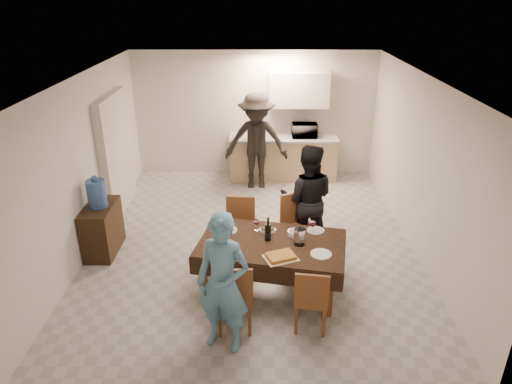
# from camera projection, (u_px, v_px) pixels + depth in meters

# --- Properties ---
(floor) EXTENTS (5.00, 6.00, 0.02)m
(floor) POSITION_uv_depth(u_px,v_px,m) (253.00, 241.00, 7.33)
(floor) COLOR #A8A9A4
(floor) RESTS_ON ground
(ceiling) EXTENTS (5.00, 6.00, 0.02)m
(ceiling) POSITION_uv_depth(u_px,v_px,m) (252.00, 78.00, 6.26)
(ceiling) COLOR white
(ceiling) RESTS_ON wall_back
(wall_back) EXTENTS (5.00, 0.02, 2.60)m
(wall_back) POSITION_uv_depth(u_px,v_px,m) (254.00, 114.00, 9.53)
(wall_back) COLOR silver
(wall_back) RESTS_ON floor
(wall_front) EXTENTS (5.00, 0.02, 2.60)m
(wall_front) POSITION_uv_depth(u_px,v_px,m) (248.00, 287.00, 4.07)
(wall_front) COLOR silver
(wall_front) RESTS_ON floor
(wall_left) EXTENTS (0.02, 6.00, 2.60)m
(wall_left) POSITION_uv_depth(u_px,v_px,m) (85.00, 165.00, 6.82)
(wall_left) COLOR silver
(wall_left) RESTS_ON floor
(wall_right) EXTENTS (0.02, 6.00, 2.60)m
(wall_right) POSITION_uv_depth(u_px,v_px,m) (420.00, 166.00, 6.78)
(wall_right) COLOR silver
(wall_right) RESTS_ON floor
(stub_partition) EXTENTS (0.15, 1.40, 2.10)m
(stub_partition) POSITION_uv_depth(u_px,v_px,m) (116.00, 154.00, 8.01)
(stub_partition) COLOR silver
(stub_partition) RESTS_ON floor
(kitchen_base_cabinet) EXTENTS (2.20, 0.60, 0.86)m
(kitchen_base_cabinet) POSITION_uv_depth(u_px,v_px,m) (283.00, 159.00, 9.59)
(kitchen_base_cabinet) COLOR tan
(kitchen_base_cabinet) RESTS_ON floor
(kitchen_worktop) EXTENTS (2.24, 0.64, 0.05)m
(kitchen_worktop) POSITION_uv_depth(u_px,v_px,m) (283.00, 138.00, 9.41)
(kitchen_worktop) COLOR #9F9F9A
(kitchen_worktop) RESTS_ON kitchen_base_cabinet
(upper_cabinet) EXTENTS (1.20, 0.34, 0.70)m
(upper_cabinet) POSITION_uv_depth(u_px,v_px,m) (299.00, 90.00, 9.14)
(upper_cabinet) COLOR white
(upper_cabinet) RESTS_ON wall_back
(dining_table) EXTENTS (2.04, 1.42, 0.73)m
(dining_table) POSITION_uv_depth(u_px,v_px,m) (272.00, 244.00, 5.91)
(dining_table) COLOR black
(dining_table) RESTS_ON floor
(chair_near_left) EXTENTS (0.44, 0.44, 0.51)m
(chair_near_left) POSITION_uv_depth(u_px,v_px,m) (234.00, 291.00, 5.19)
(chair_near_left) COLOR brown
(chair_near_left) RESTS_ON floor
(chair_near_right) EXTENTS (0.44, 0.44, 0.46)m
(chair_near_right) POSITION_uv_depth(u_px,v_px,m) (313.00, 295.00, 5.21)
(chair_near_right) COLOR brown
(chair_near_right) RESTS_ON floor
(chair_far_left) EXTENTS (0.45, 0.45, 0.51)m
(chair_far_left) POSITION_uv_depth(u_px,v_px,m) (239.00, 228.00, 6.56)
(chair_far_left) COLOR brown
(chair_far_left) RESTS_ON floor
(chair_far_right) EXTENTS (0.62, 0.65, 0.55)m
(chair_far_right) POSITION_uv_depth(u_px,v_px,m) (302.00, 225.00, 6.53)
(chair_far_right) COLOR brown
(chair_far_right) RESTS_ON floor
(console) EXTENTS (0.41, 0.83, 0.77)m
(console) POSITION_uv_depth(u_px,v_px,m) (102.00, 229.00, 6.92)
(console) COLOR #321F10
(console) RESTS_ON floor
(water_jug) EXTENTS (0.28, 0.28, 0.41)m
(water_jug) POSITION_uv_depth(u_px,v_px,m) (97.00, 194.00, 6.67)
(water_jug) COLOR #3E6AB7
(water_jug) RESTS_ON console
(wine_bottle) EXTENTS (0.08, 0.08, 0.33)m
(wine_bottle) POSITION_uv_depth(u_px,v_px,m) (268.00, 229.00, 5.87)
(wine_bottle) COLOR black
(wine_bottle) RESTS_ON dining_table
(water_pitcher) EXTENTS (0.14, 0.14, 0.22)m
(water_pitcher) POSITION_uv_depth(u_px,v_px,m) (299.00, 237.00, 5.80)
(water_pitcher) COLOR white
(water_pitcher) RESTS_ON dining_table
(savoury_tart) EXTENTS (0.47, 0.42, 0.05)m
(savoury_tart) POSITION_uv_depth(u_px,v_px,m) (281.00, 256.00, 5.53)
(savoury_tart) COLOR #B07933
(savoury_tart) RESTS_ON dining_table
(salad_bowl) EXTENTS (0.17, 0.17, 0.07)m
(salad_bowl) POSITION_uv_depth(u_px,v_px,m) (294.00, 233.00, 6.04)
(salad_bowl) COLOR silver
(salad_bowl) RESTS_ON dining_table
(mushroom_dish) EXTENTS (0.20, 0.20, 0.04)m
(mushroom_dish) POSITION_uv_depth(u_px,v_px,m) (268.00, 230.00, 6.14)
(mushroom_dish) COLOR silver
(mushroom_dish) RESTS_ON dining_table
(wine_glass_a) EXTENTS (0.09, 0.09, 0.20)m
(wine_glass_a) POSITION_uv_depth(u_px,v_px,m) (228.00, 245.00, 5.63)
(wine_glass_a) COLOR white
(wine_glass_a) RESTS_ON dining_table
(wine_glass_b) EXTENTS (0.08, 0.08, 0.19)m
(wine_glass_b) POSITION_uv_depth(u_px,v_px,m) (313.00, 227.00, 6.08)
(wine_glass_b) COLOR white
(wine_glass_b) RESTS_ON dining_table
(wine_glass_c) EXTENTS (0.08, 0.08, 0.19)m
(wine_glass_c) POSITION_uv_depth(u_px,v_px,m) (256.00, 225.00, 6.13)
(wine_glass_c) COLOR white
(wine_glass_c) RESTS_ON dining_table
(plate_near_left) EXTENTS (0.27, 0.27, 0.02)m
(plate_near_left) POSITION_uv_depth(u_px,v_px,m) (224.00, 254.00, 5.62)
(plate_near_left) COLOR silver
(plate_near_left) RESTS_ON dining_table
(plate_near_right) EXTENTS (0.26, 0.26, 0.02)m
(plate_near_right) POSITION_uv_depth(u_px,v_px,m) (321.00, 254.00, 5.61)
(plate_near_right) COLOR silver
(plate_near_right) RESTS_ON dining_table
(plate_far_left) EXTENTS (0.28, 0.28, 0.02)m
(plate_far_left) POSITION_uv_depth(u_px,v_px,m) (227.00, 230.00, 6.17)
(plate_far_left) COLOR silver
(plate_far_left) RESTS_ON dining_table
(plate_far_right) EXTENTS (0.24, 0.24, 0.01)m
(plate_far_right) POSITION_uv_depth(u_px,v_px,m) (316.00, 230.00, 6.16)
(plate_far_right) COLOR silver
(plate_far_right) RESTS_ON dining_table
(microwave) EXTENTS (0.51, 0.35, 0.28)m
(microwave) POSITION_uv_depth(u_px,v_px,m) (305.00, 130.00, 9.34)
(microwave) COLOR white
(microwave) RESTS_ON kitchen_worktop
(person_near) EXTENTS (0.70, 0.57, 1.66)m
(person_near) POSITION_uv_depth(u_px,v_px,m) (223.00, 284.00, 4.90)
(person_near) COLOR #578FAF
(person_near) RESTS_ON floor
(person_far) EXTENTS (0.90, 0.75, 1.70)m
(person_far) POSITION_uv_depth(u_px,v_px,m) (307.00, 199.00, 6.79)
(person_far) COLOR black
(person_far) RESTS_ON floor
(person_kitchen) EXTENTS (1.24, 0.71, 1.92)m
(person_kitchen) POSITION_uv_depth(u_px,v_px,m) (256.00, 141.00, 8.97)
(person_kitchen) COLOR black
(person_kitchen) RESTS_ON floor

